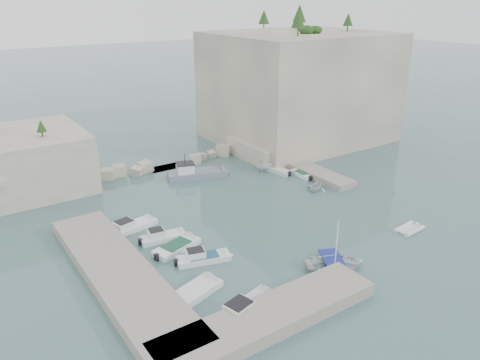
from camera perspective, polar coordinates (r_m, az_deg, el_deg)
ground at (r=49.40m, az=3.93°, el=-5.37°), size 400.00×400.00×0.00m
cliff_east at (r=77.70m, az=7.15°, el=11.18°), size 26.00×22.00×17.00m
cliff_terrace at (r=69.52m, az=3.32°, el=3.90°), size 8.00×10.00×2.50m
outcrop_west at (r=62.81m, az=-25.70°, el=1.93°), size 16.00×14.00×7.00m
quay_west at (r=41.28m, az=-14.49°, el=-11.08°), size 5.00×24.00×1.10m
quay_south at (r=35.53m, az=3.55°, el=-16.33°), size 18.00×4.00×1.10m
ledge_east at (r=64.30m, az=7.98°, el=1.43°), size 3.00×16.00×0.80m
breakwater at (r=65.99m, az=-8.56°, el=2.20°), size 28.00×3.00×1.40m
motorboat_a at (r=49.41m, az=-13.06°, el=-5.92°), size 6.14×2.98×1.40m
motorboat_b at (r=46.86m, az=-9.34°, el=-7.22°), size 5.00×2.25×1.40m
motorboat_c at (r=45.01m, az=-7.73°, el=-8.41°), size 5.56×3.37×0.70m
motorboat_d at (r=42.98m, az=-4.46°, el=-9.83°), size 5.52×2.98×1.40m
motorboat_e at (r=38.85m, az=-5.42°, el=-13.66°), size 5.33×3.39×0.70m
motorboat_f at (r=36.87m, az=0.82°, el=-15.75°), size 6.69×3.46×1.40m
rowboat at (r=42.73m, az=11.45°, el=-10.44°), size 6.39×5.72×1.09m
inflatable_dinghy at (r=50.99m, az=19.89°, el=-5.81°), size 3.39×1.84×0.44m
tender_east_a at (r=58.32m, az=9.15°, el=-1.23°), size 3.64×3.42×1.54m
tender_east_b at (r=62.53m, az=7.57°, el=0.46°), size 1.72×3.97×0.70m
tender_east_c at (r=63.59m, az=4.57°, el=0.95°), size 2.29×4.66×0.70m
tender_east_d at (r=64.63m, az=3.55°, el=1.33°), size 4.95×2.13×1.87m
work_boat at (r=61.99m, az=-5.24°, el=0.37°), size 8.79×4.96×2.20m
rowboat_mast at (r=41.41m, az=11.72°, el=-7.34°), size 0.10×0.10×4.20m
vegetation at (r=74.38m, az=3.59°, el=18.16°), size 53.48×13.88×13.40m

